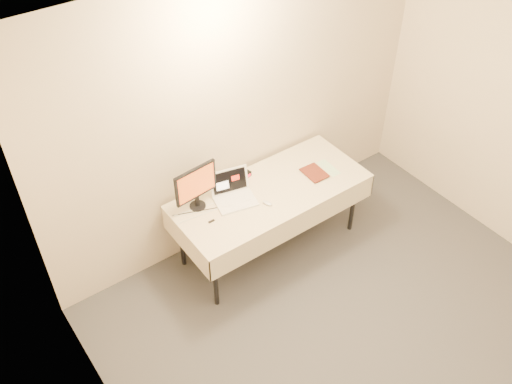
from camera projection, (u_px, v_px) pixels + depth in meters
back_wall at (241, 112)px, 5.12m from camera, size 4.00×0.10×2.70m
table at (271, 195)px, 5.29m from camera, size 1.86×0.81×0.74m
laptop at (233, 193)px, 5.14m from camera, size 0.42×0.39×0.25m
monitor at (196, 185)px, 4.92m from camera, size 0.42×0.16×0.43m
book at (307, 167)px, 5.31m from camera, size 0.18×0.03×0.25m
alarm_clock at (245, 175)px, 5.38m from camera, size 0.13×0.08×0.05m
clicker at (267, 203)px, 5.11m from camera, size 0.08×0.11×0.02m
paper_form at (329, 168)px, 5.50m from camera, size 0.12×0.27×0.00m
usb_dongle at (211, 221)px, 4.94m from camera, size 0.06×0.02×0.01m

